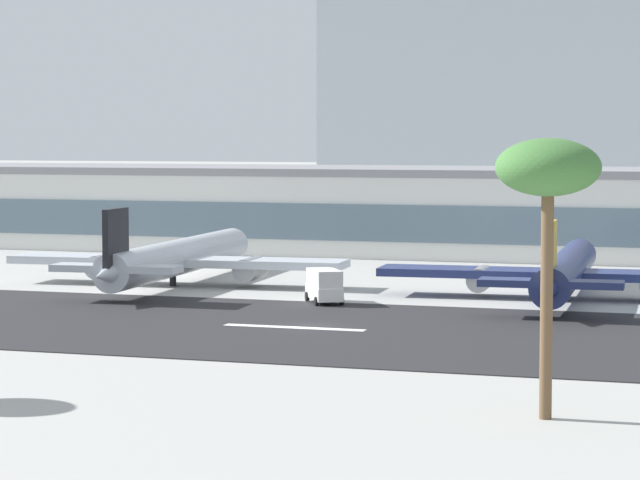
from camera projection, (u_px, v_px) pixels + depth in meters
name	position (u px, v px, depth m)	size (l,w,h in m)	color
ground_plane	(310.00, 327.00, 115.97)	(1400.00, 1400.00, 0.00)	#A8A8A3
runway_strip	(304.00, 328.00, 114.52)	(800.00, 35.32, 0.08)	#262628
runway_centreline_dash_4	(294.00, 327.00, 114.78)	(12.00, 1.20, 0.01)	white
terminal_building	(467.00, 211.00, 188.16)	(155.55, 27.60, 11.43)	silver
airliner_black_tail_gate_0	(174.00, 259.00, 147.17)	(36.53, 42.64, 8.90)	silver
airliner_gold_tail_gate_1	(565.00, 272.00, 134.42)	(36.35, 40.44, 8.44)	navy
service_box_truck_1	(324.00, 285.00, 131.80)	(5.08, 6.40, 3.25)	white
palm_tree_3	(548.00, 175.00, 77.13)	(5.81, 5.81, 15.53)	brown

